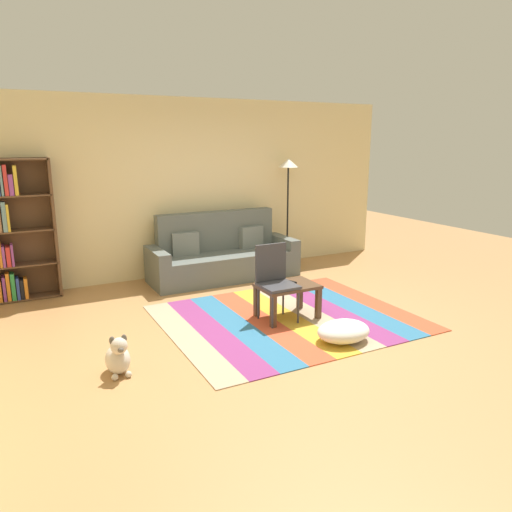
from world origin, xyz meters
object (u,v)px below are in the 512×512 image
coffee_table (287,291)px  dog (118,357)px  couch (222,256)px  folding_chair (275,276)px  bookshelf (9,232)px  pouf (343,331)px  tv_remote (291,282)px  standing_lamp (288,177)px

coffee_table → dog: 2.17m
couch → folding_chair: couch is taller
couch → dog: (-2.12, -2.47, -0.18)m
bookshelf → couch: bearing=-5.5°
bookshelf → coffee_table: 3.67m
couch → pouf: size_ratio=3.85×
couch → tv_remote: couch is taller
couch → folding_chair: size_ratio=2.51×
couch → pouf: couch is taller
pouf → dog: dog is taller
pouf → folding_chair: 1.05m
pouf → standing_lamp: size_ratio=0.33×
tv_remote → folding_chair: size_ratio=0.17×
coffee_table → standing_lamp: bearing=58.9°
couch → dog: size_ratio=5.69×
bookshelf → pouf: bearing=-46.1°
couch → tv_remote: 1.91m
coffee_table → pouf: 0.92m
coffee_table → standing_lamp: standing_lamp is taller
dog → standing_lamp: 4.55m
bookshelf → pouf: size_ratio=3.16×
dog → standing_lamp: size_ratio=0.22×
pouf → tv_remote: tv_remote is taller
folding_chair → tv_remote: bearing=25.9°
couch → dog: bearing=-130.6°
dog → folding_chair: (1.94, 0.53, 0.37)m
tv_remote → coffee_table: bearing=-166.4°
pouf → folding_chair: folding_chair is taller
bookshelf → standing_lamp: 4.21m
pouf → tv_remote: (-0.08, 0.93, 0.31)m
couch → standing_lamp: (1.30, 0.23, 1.15)m
pouf → dog: bearing=170.6°
couch → tv_remote: size_ratio=15.07×
pouf → dog: (-2.26, 0.37, 0.04)m
dog → tv_remote: bearing=14.5°
couch → coffee_table: (-0.02, -1.96, -0.00)m
folding_chair → pouf: bearing=-50.9°
bookshelf → tv_remote: size_ratio=12.37×
dog → tv_remote: size_ratio=2.65×
standing_lamp → folding_chair: standing_lamp is taller
standing_lamp → couch: bearing=-170.1°
standing_lamp → tv_remote: bearing=-120.2°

